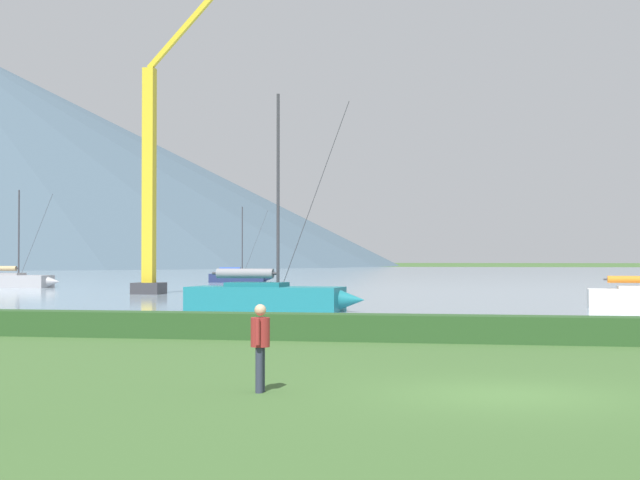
# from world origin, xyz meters

# --- Properties ---
(ground_plane) EXTENTS (1000.00, 1000.00, 0.00)m
(ground_plane) POSITION_xyz_m (0.00, 0.00, 0.00)
(ground_plane) COLOR #3D602D
(harbor_water) EXTENTS (320.00, 246.00, 0.00)m
(harbor_water) POSITION_xyz_m (0.00, 137.00, 0.00)
(harbor_water) COLOR #8499A8
(harbor_water) RESTS_ON ground_plane
(hedge_line) EXTENTS (80.00, 1.20, 0.81)m
(hedge_line) POSITION_xyz_m (0.00, 11.00, 0.40)
(hedge_line) COLOR #284C23
(hedge_line) RESTS_ON ground_plane
(sailboat_slip_1) EXTENTS (8.59, 3.00, 10.32)m
(sailboat_slip_1) POSITION_xyz_m (-11.05, 26.22, 0.70)
(sailboat_slip_1) COLOR #19707A
(sailboat_slip_1) RESTS_ON harbor_water
(sailboat_slip_2) EXTENTS (7.85, 2.56, 8.38)m
(sailboat_slip_2) POSITION_xyz_m (-41.39, 57.78, 0.64)
(sailboat_slip_2) COLOR #9E9EA3
(sailboat_slip_2) RESTS_ON harbor_water
(sailboat_slip_4) EXTENTS (6.74, 2.50, 7.90)m
(sailboat_slip_4) POSITION_xyz_m (-27.16, 78.29, 0.55)
(sailboat_slip_4) COLOR navy
(sailboat_slip_4) RESTS_ON harbor_water
(person_seated_viewer) EXTENTS (0.36, 0.57, 1.65)m
(person_seated_viewer) POSITION_xyz_m (-4.54, -0.46, 0.97)
(person_seated_viewer) COLOR #2D3347
(person_seated_viewer) RESTS_ON ground_plane
(dock_crane) EXTENTS (7.84, 2.00, 23.15)m
(dock_crane) POSITION_xyz_m (-24.22, 45.79, 7.56)
(dock_crane) COLOR #333338
(dock_crane) RESTS_ON ground_plane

